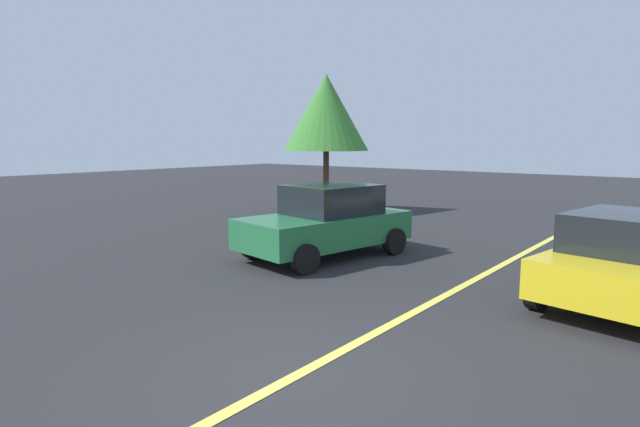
# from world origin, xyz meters

# --- Properties ---
(ground_plane) EXTENTS (80.00, 80.00, 0.00)m
(ground_plane) POSITION_xyz_m (0.00, 0.00, 0.00)
(ground_plane) COLOR #262628
(lane_marking_centre) EXTENTS (28.00, 0.16, 0.01)m
(lane_marking_centre) POSITION_xyz_m (3.00, 0.00, 0.01)
(lane_marking_centre) COLOR #E0D14C
(car_yellow_behind_van) EXTENTS (4.26, 2.58, 1.56)m
(car_yellow_behind_van) POSITION_xyz_m (5.47, -2.60, 0.79)
(car_yellow_behind_van) COLOR gold
(car_yellow_behind_van) RESTS_ON ground_plane
(car_green_mid_road) EXTENTS (4.36, 2.62, 1.69)m
(car_green_mid_road) POSITION_xyz_m (5.22, 3.56, 0.84)
(car_green_mid_road) COLOR #236B3D
(car_green_mid_road) RESTS_ON ground_plane
(tree_left_verge) EXTENTS (3.19, 3.19, 5.19)m
(tree_left_verge) POSITION_xyz_m (11.20, 8.28, 3.76)
(tree_left_verge) COLOR #513823
(tree_left_verge) RESTS_ON ground_plane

